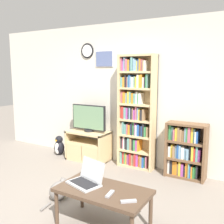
{
  "coord_description": "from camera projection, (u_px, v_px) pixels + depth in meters",
  "views": [
    {
      "loc": [
        2.17,
        -2.22,
        1.73
      ],
      "look_at": [
        0.19,
        1.13,
        1.12
      ],
      "focal_mm": 42.0,
      "sensor_mm": 36.0,
      "label": 1
    }
  ],
  "objects": [
    {
      "name": "cat",
      "position": [
        59.0,
        190.0,
        3.54
      ],
      "size": [
        0.25,
        0.51,
        0.3
      ],
      "rotation": [
        0.0,
        0.0,
        -0.25
      ],
      "color": "slate",
      "rests_on": "ground_plane"
    },
    {
      "name": "ground_plane",
      "position": [
        52.0,
        212.0,
        3.25
      ],
      "size": [
        18.0,
        18.0,
        0.0
      ],
      "primitive_type": "plane",
      "color": "gray"
    },
    {
      "name": "remote_far_from_laptop",
      "position": [
        129.0,
        201.0,
        2.58
      ],
      "size": [
        0.15,
        0.14,
        0.02
      ],
      "rotation": [
        0.0,
        0.0,
        5.4
      ],
      "color": "#99999E",
      "rests_on": "coffee_table"
    },
    {
      "name": "laptop",
      "position": [
        87.0,
        178.0,
        3.0
      ],
      "size": [
        0.44,
        0.38,
        0.26
      ],
      "rotation": [
        0.0,
        0.0,
        -0.28
      ],
      "color": "#B7BABC",
      "rests_on": "coffee_table"
    },
    {
      "name": "coffee_table",
      "position": [
        103.0,
        193.0,
        2.87
      ],
      "size": [
        1.02,
        0.55,
        0.45
      ],
      "color": "#4C3828",
      "rests_on": "ground_plane"
    },
    {
      "name": "penguin_figurine",
      "position": [
        59.0,
        146.0,
        5.43
      ],
      "size": [
        0.22,
        0.2,
        0.4
      ],
      "color": "black",
      "rests_on": "ground_plane"
    },
    {
      "name": "bookshelf_short",
      "position": [
        185.0,
        151.0,
        4.26
      ],
      "size": [
        0.64,
        0.27,
        0.91
      ],
      "color": "brown",
      "rests_on": "ground_plane"
    },
    {
      "name": "bookshelf_tall",
      "position": [
        136.0,
        113.0,
        4.64
      ],
      "size": [
        0.66,
        0.24,
        2.01
      ],
      "color": "tan",
      "rests_on": "ground_plane"
    },
    {
      "name": "television",
      "position": [
        89.0,
        118.0,
        5.02
      ],
      "size": [
        0.73,
        0.18,
        0.52
      ],
      "color": "black",
      "rests_on": "tv_stand"
    },
    {
      "name": "remote_near_laptop",
      "position": [
        110.0,
        194.0,
        2.73
      ],
      "size": [
        0.07,
        0.16,
        0.02
      ],
      "rotation": [
        0.0,
        0.0,
        3.28
      ],
      "color": "#99999E",
      "rests_on": "coffee_table"
    },
    {
      "name": "wall_back",
      "position": [
        129.0,
        94.0,
        4.83
      ],
      "size": [
        6.37,
        0.09,
        2.6
      ],
      "color": "beige",
      "rests_on": "ground_plane"
    },
    {
      "name": "tv_stand",
      "position": [
        88.0,
        146.0,
        5.1
      ],
      "size": [
        0.82,
        0.46,
        0.57
      ],
      "color": "tan",
      "rests_on": "ground_plane"
    }
  ]
}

